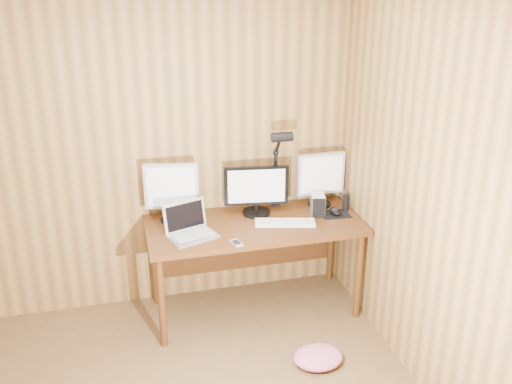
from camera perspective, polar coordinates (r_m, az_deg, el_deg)
name	(u,v)px	position (r m, az deg, el deg)	size (l,w,h in m)	color
room_shell	(134,298)	(2.47, -12.12, -10.35)	(4.00, 4.00, 4.00)	brown
desk	(252,234)	(4.37, -0.40, -4.19)	(1.60, 0.70, 0.75)	#4D2910
monitor_center	(256,190)	(4.33, 0.03, 0.22)	(0.49, 0.22, 0.39)	black
monitor_left	(172,191)	(4.24, -8.44, 0.14)	(0.40, 0.19, 0.45)	black
monitor_right	(321,178)	(4.50, 6.48, 1.42)	(0.39, 0.18, 0.43)	black
laptop	(189,227)	(4.08, -6.70, -3.54)	(0.39, 0.34, 0.23)	silver
keyboard	(285,222)	(4.24, 2.92, -3.06)	(0.47, 0.24, 0.02)	white
mousepad	(335,214)	(4.44, 7.92, -2.20)	(0.22, 0.18, 0.00)	black
mouse	(335,211)	(4.43, 7.94, -1.93)	(0.08, 0.12, 0.04)	black
hard_drive	(318,205)	(4.39, 6.19, -1.28)	(0.13, 0.17, 0.16)	silver
phone	(236,243)	(3.95, -1.98, -5.12)	(0.08, 0.12, 0.02)	silver
speaker	(346,202)	(4.50, 8.98, -1.04)	(0.05, 0.05, 0.13)	black
desk_lamp	(279,158)	(4.33, 2.31, 3.44)	(0.16, 0.23, 0.69)	black
fabric_pile	(318,357)	(4.07, 6.23, -16.11)	(0.34, 0.28, 0.11)	#C15D73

